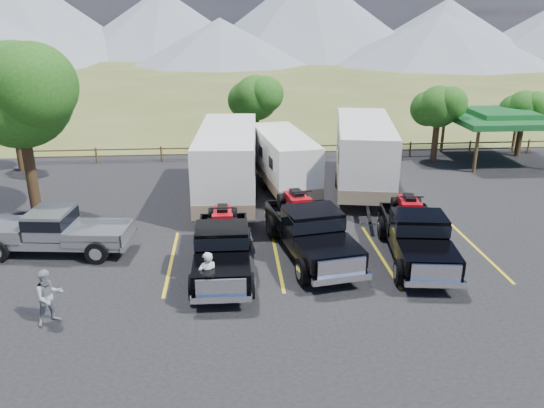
{
  "coord_description": "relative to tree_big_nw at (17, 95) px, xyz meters",
  "views": [
    {
      "loc": [
        -3.65,
        -14.27,
        8.88
      ],
      "look_at": [
        -2.05,
        5.75,
        1.6
      ],
      "focal_mm": 35.0,
      "sensor_mm": 36.0,
      "label": 1
    }
  ],
  "objects": [
    {
      "name": "ground",
      "position": [
        12.55,
        -9.03,
        -5.6
      ],
      "size": [
        320.0,
        320.0,
        0.0
      ],
      "primitive_type": "plane",
      "color": "#455423",
      "rests_on": "ground"
    },
    {
      "name": "asphalt_lot",
      "position": [
        12.55,
        -6.03,
        -5.58
      ],
      "size": [
        44.0,
        34.0,
        0.04
      ],
      "primitive_type": "cube",
      "color": "black",
      "rests_on": "ground"
    },
    {
      "name": "stall_lines",
      "position": [
        12.55,
        -5.03,
        -5.55
      ],
      "size": [
        12.12,
        5.5,
        0.01
      ],
      "color": "gold",
      "rests_on": "asphalt_lot"
    },
    {
      "name": "tree_big_nw",
      "position": [
        0.0,
        0.0,
        0.0
      ],
      "size": [
        5.54,
        5.18,
        7.84
      ],
      "color": "#301F12",
      "rests_on": "ground"
    },
    {
      "name": "tree_ne_a",
      "position": [
        21.52,
        7.99,
        -2.11
      ],
      "size": [
        3.11,
        2.92,
        4.76
      ],
      "color": "#301F12",
      "rests_on": "ground"
    },
    {
      "name": "tree_ne_b",
      "position": [
        27.52,
        8.99,
        -2.47
      ],
      "size": [
        2.77,
        2.59,
        4.27
      ],
      "color": "#301F12",
      "rests_on": "ground"
    },
    {
      "name": "tree_north",
      "position": [
        10.52,
        9.99,
        -1.76
      ],
      "size": [
        3.46,
        3.24,
        5.25
      ],
      "color": "#301F12",
      "rests_on": "ground"
    },
    {
      "name": "tree_nw_small",
      "position": [
        -3.48,
        7.99,
        -2.81
      ],
      "size": [
        2.59,
        2.43,
        3.85
      ],
      "color": "#301F12",
      "rests_on": "ground"
    },
    {
      "name": "rail_fence",
      "position": [
        14.55,
        9.47,
        -4.99
      ],
      "size": [
        36.12,
        0.12,
        1.0
      ],
      "color": "brown",
      "rests_on": "ground"
    },
    {
      "name": "pavilion",
      "position": [
        25.55,
        7.97,
        -2.81
      ],
      "size": [
        6.2,
        6.2,
        3.22
      ],
      "color": "brown",
      "rests_on": "ground"
    },
    {
      "name": "mountain_range",
      "position": [
        4.92,
        96.95,
        2.28
      ],
      "size": [
        209.0,
        71.0,
        20.0
      ],
      "color": "slate",
      "rests_on": "ground"
    },
    {
      "name": "rig_left",
      "position": [
        8.5,
        -5.88,
        -4.59
      ],
      "size": [
        2.16,
        6.01,
        2.0
      ],
      "rotation": [
        0.0,
        0.0,
        -0.01
      ],
      "color": "black",
      "rests_on": "asphalt_lot"
    },
    {
      "name": "rig_center",
      "position": [
        11.84,
        -4.78,
        -4.51
      ],
      "size": [
        3.18,
        6.74,
        2.16
      ],
      "rotation": [
        0.0,
        0.0,
        0.18
      ],
      "color": "black",
      "rests_on": "asphalt_lot"
    },
    {
      "name": "rig_right",
      "position": [
        15.78,
        -5.42,
        -4.56
      ],
      "size": [
        2.8,
        6.41,
        2.07
      ],
      "rotation": [
        0.0,
        0.0,
        -0.13
      ],
      "color": "black",
      "rests_on": "asphalt_lot"
    },
    {
      "name": "trailer_left",
      "position": [
        8.73,
        1.64,
        -3.67
      ],
      "size": [
        3.15,
        10.39,
        3.6
      ],
      "rotation": [
        0.0,
        0.0,
        -0.06
      ],
      "color": "white",
      "rests_on": "asphalt_lot"
    },
    {
      "name": "trailer_center",
      "position": [
        11.65,
        3.29,
        -4.02
      ],
      "size": [
        3.16,
        8.51,
        2.94
      ],
      "rotation": [
        0.0,
        0.0,
        0.15
      ],
      "color": "white",
      "rests_on": "asphalt_lot"
    },
    {
      "name": "trailer_right",
      "position": [
        15.76,
        2.9,
        -3.67
      ],
      "size": [
        4.18,
        10.43,
        3.61
      ],
      "rotation": [
        0.0,
        0.0,
        -0.18
      ],
      "color": "white",
      "rests_on": "asphalt_lot"
    },
    {
      "name": "pickup_silver",
      "position": [
        2.09,
        -3.85,
        -4.64
      ],
      "size": [
        6.03,
        2.58,
        1.75
      ],
      "rotation": [
        0.0,
        0.0,
        -1.68
      ],
      "color": "gray",
      "rests_on": "asphalt_lot"
    },
    {
      "name": "person_a",
      "position": [
        8.05,
        -8.12,
        -4.67
      ],
      "size": [
        0.75,
        0.62,
        1.77
      ],
      "primitive_type": "imported",
      "rotation": [
        0.0,
        0.0,
        3.48
      ],
      "color": "#BBBBBB",
      "rests_on": "asphalt_lot"
    },
    {
      "name": "person_b",
      "position": [
        3.38,
        -8.93,
        -4.68
      ],
      "size": [
        1.08,
        1.04,
        1.75
      ],
      "primitive_type": "imported",
      "rotation": [
        0.0,
        0.0,
        0.64
      ],
      "color": "gray",
      "rests_on": "asphalt_lot"
    }
  ]
}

